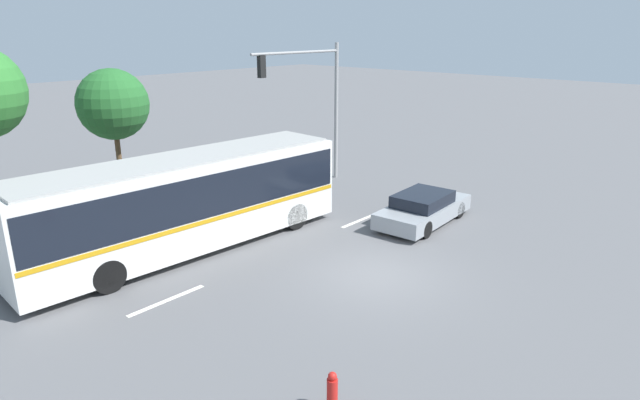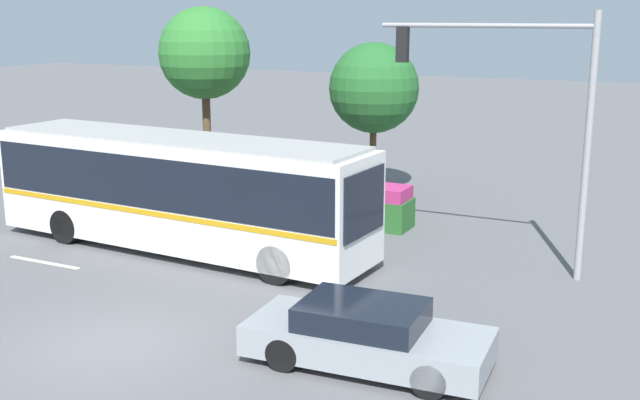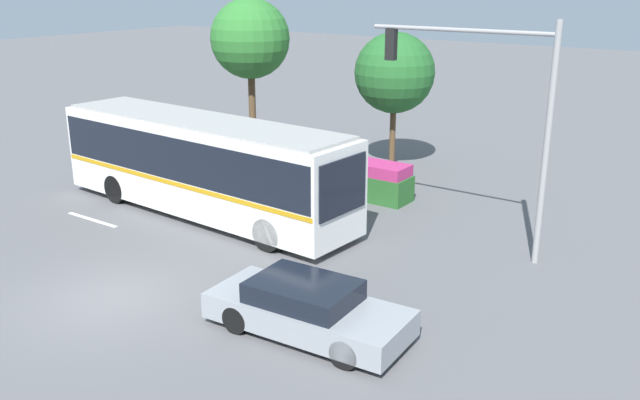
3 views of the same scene
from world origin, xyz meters
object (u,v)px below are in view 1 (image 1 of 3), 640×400
object	(u,v)px
city_bus	(186,198)
sedan_foreground	(423,208)
traffic_light_pole	(317,93)
fire_hydrant	(332,392)
street_tree_centre	(113,105)

from	to	relation	value
city_bus	sedan_foreground	distance (m)	8.91
traffic_light_pole	fire_hydrant	distance (m)	16.83
sedan_foreground	fire_hydrant	distance (m)	11.36
traffic_light_pole	city_bus	bearing A→B (deg)	14.42
street_tree_centre	sedan_foreground	bearing A→B (deg)	-68.04
city_bus	fire_hydrant	distance (m)	9.49
traffic_light_pole	sedan_foreground	bearing A→B (deg)	78.26
sedan_foreground	street_tree_centre	world-z (taller)	street_tree_centre
street_tree_centre	city_bus	bearing A→B (deg)	-104.57
sedan_foreground	traffic_light_pole	size ratio (longest dim) A/B	0.71
traffic_light_pole	street_tree_centre	distance (m)	9.27
city_bus	fire_hydrant	bearing A→B (deg)	-104.86
fire_hydrant	street_tree_centre	bearing A→B (deg)	73.66
city_bus	traffic_light_pole	distance (m)	9.62
city_bus	traffic_light_pole	size ratio (longest dim) A/B	1.76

